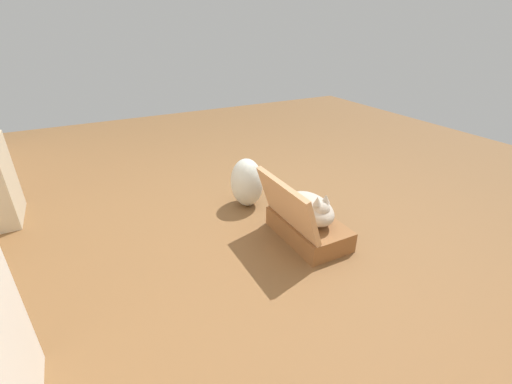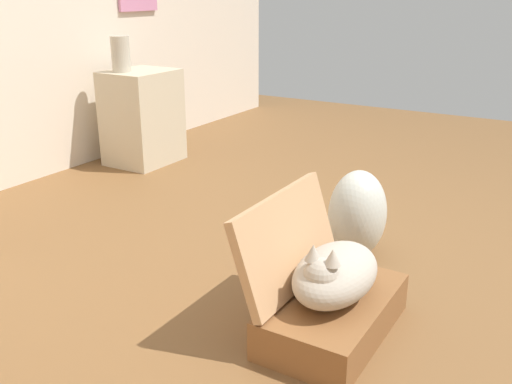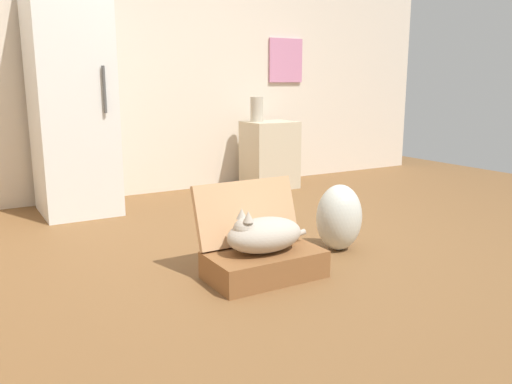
% 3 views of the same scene
% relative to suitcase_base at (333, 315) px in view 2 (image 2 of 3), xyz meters
% --- Properties ---
extents(ground_plane, '(7.68, 7.68, 0.00)m').
position_rel_suitcase_base_xyz_m(ground_plane, '(0.38, 0.25, -0.07)').
color(ground_plane, brown).
rests_on(ground_plane, ground).
extents(suitcase_base, '(0.63, 0.36, 0.15)m').
position_rel_suitcase_base_xyz_m(suitcase_base, '(0.00, 0.00, 0.00)').
color(suitcase_base, brown).
rests_on(suitcase_base, ground).
extents(suitcase_lid, '(0.63, 0.15, 0.36)m').
position_rel_suitcase_base_xyz_m(suitcase_lid, '(0.00, 0.20, 0.25)').
color(suitcase_lid, tan).
rests_on(suitcase_lid, suitcase_base).
extents(cat, '(0.52, 0.27, 0.25)m').
position_rel_suitcase_base_xyz_m(cat, '(-0.01, 0.00, 0.17)').
color(cat, '#B2A899').
rests_on(cat, suitcase_base).
extents(plastic_bag_white, '(0.30, 0.27, 0.42)m').
position_rel_suitcase_base_xyz_m(plastic_bag_white, '(0.66, 0.18, 0.14)').
color(plastic_bag_white, silver).
rests_on(plastic_bag_white, ground).
extents(side_table, '(0.49, 0.41, 0.67)m').
position_rel_suitcase_base_xyz_m(side_table, '(1.35, 2.10, 0.26)').
color(side_table, beige).
rests_on(side_table, ground).
extents(vase_tall, '(0.13, 0.13, 0.24)m').
position_rel_suitcase_base_xyz_m(vase_tall, '(1.23, 2.15, 0.71)').
color(vase_tall, '#B7AD99').
rests_on(vase_tall, side_table).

